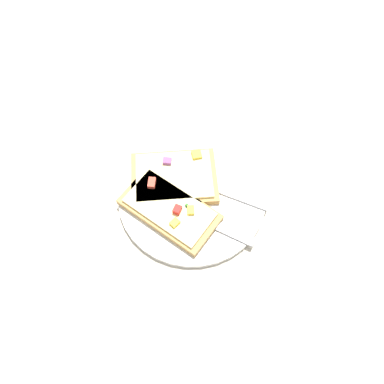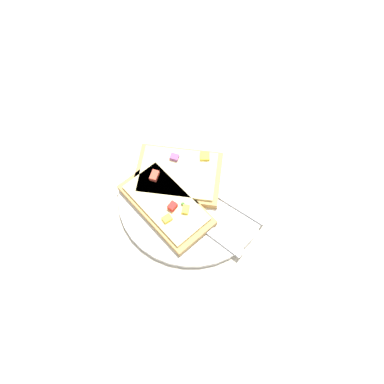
% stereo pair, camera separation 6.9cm
% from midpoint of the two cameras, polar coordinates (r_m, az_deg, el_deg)
% --- Properties ---
extents(ground_plane, '(4.00, 4.00, 0.00)m').
position_cam_midpoint_polar(ground_plane, '(0.71, 2.77, -1.09)').
color(ground_plane, '#BCB29E').
extents(plate, '(0.28, 0.28, 0.01)m').
position_cam_midpoint_polar(plate, '(0.71, 2.79, -0.87)').
color(plate, silver).
rests_on(plate, ground).
extents(fork, '(0.05, 0.21, 0.01)m').
position_cam_midpoint_polar(fork, '(0.71, 5.60, 0.11)').
color(fork, '#B7B7BC').
rests_on(fork, plate).
extents(knife, '(0.06, 0.20, 0.01)m').
position_cam_midpoint_polar(knife, '(0.67, 4.70, -5.51)').
color(knife, '#B7B7BC').
rests_on(knife, plate).
extents(pizza_slice_main, '(0.17, 0.19, 0.03)m').
position_cam_midpoint_polar(pizza_slice_main, '(0.71, 0.64, 2.45)').
color(pizza_slice_main, tan).
rests_on(pizza_slice_main, plate).
extents(pizza_slice_corner, '(0.15, 0.20, 0.03)m').
position_cam_midpoint_polar(pizza_slice_corner, '(0.68, -1.05, -2.20)').
color(pizza_slice_corner, tan).
rests_on(pizza_slice_corner, plate).
extents(crumb_scatter, '(0.09, 0.12, 0.01)m').
position_cam_midpoint_polar(crumb_scatter, '(0.72, 2.58, 2.46)').
color(crumb_scatter, tan).
rests_on(crumb_scatter, plate).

